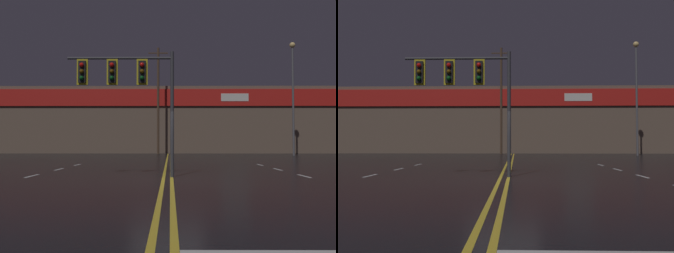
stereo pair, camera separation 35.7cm
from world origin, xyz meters
TOP-DOWN VIEW (x-y plane):
  - ground_plane at (0.00, 0.00)m, footprint 200.00×200.00m
  - road_markings at (1.06, -1.68)m, footprint 15.83×60.00m
  - traffic_signal_median at (-1.62, 1.29)m, footprint 4.08×0.36m
  - streetlight_near_left at (12.27, 24.04)m, footprint 0.56×0.56m
  - building_backdrop at (0.00, 35.74)m, footprint 43.60×10.23m
  - utility_pole_row at (-1.39, 28.40)m, footprint 46.57×0.26m

SIDE VIEW (x-z plane):
  - ground_plane at x=0.00m, z-range 0.00..0.00m
  - road_markings at x=1.06m, z-range 0.00..0.01m
  - traffic_signal_median at x=-1.62m, z-range 1.32..6.12m
  - building_backdrop at x=0.00m, z-range 0.01..7.95m
  - utility_pole_row at x=-1.39m, z-range -0.08..12.36m
  - streetlight_near_left at x=12.27m, z-range 1.39..12.66m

